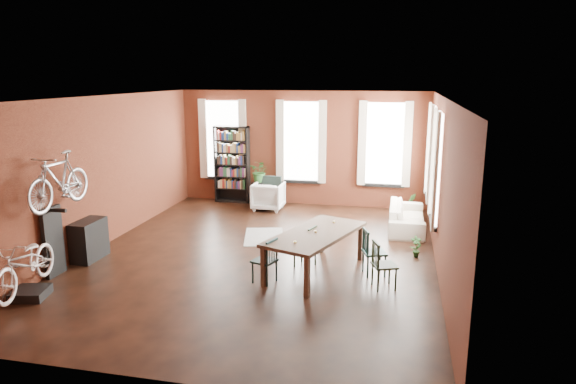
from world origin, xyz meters
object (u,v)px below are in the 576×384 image
(dining_chair_d, at_px, (374,252))
(bookshelf, at_px, (232,164))
(white_armchair, at_px, (268,195))
(console_table, at_px, (89,240))
(dining_chair_b, at_px, (305,246))
(bicycle_floor, at_px, (23,239))
(dining_chair_a, at_px, (264,261))
(cream_sofa, at_px, (407,212))
(plant_stand, at_px, (260,194))
(dining_chair_c, at_px, (384,265))
(dining_table, at_px, (315,252))
(bike_trainer, at_px, (30,293))

(dining_chair_d, bearing_deg, bookshelf, 23.02)
(white_armchair, xyz_separation_m, console_table, (-2.52, -4.55, -0.01))
(dining_chair_b, bearing_deg, bicycle_floor, -42.63)
(dining_chair_a, bearing_deg, white_armchair, -146.88)
(cream_sofa, xyz_separation_m, plant_stand, (-4.06, 1.43, -0.07))
(dining_chair_d, bearing_deg, cream_sofa, -30.20)
(dining_chair_c, height_order, dining_chair_d, dining_chair_d)
(console_table, bearing_deg, bookshelf, 76.17)
(dining_chair_b, relative_size, console_table, 1.00)
(dining_table, distance_m, bookshelf, 5.96)
(dining_chair_d, height_order, bicycle_floor, bicycle_floor)
(dining_chair_d, distance_m, bookshelf, 6.51)
(dining_chair_a, relative_size, white_armchair, 0.98)
(dining_chair_b, relative_size, dining_chair_c, 0.96)
(cream_sofa, xyz_separation_m, bicycle_floor, (-6.13, -5.39, 0.63))
(dining_chair_b, xyz_separation_m, bookshelf, (-3.01, 4.66, 0.70))
(dining_chair_b, height_order, white_armchair, white_armchair)
(dining_chair_a, relative_size, console_table, 1.02)
(bike_trainer, distance_m, bicycle_floor, 0.96)
(dining_chair_d, height_order, cream_sofa, dining_chair_d)
(cream_sofa, bearing_deg, dining_table, 152.43)
(dining_chair_a, xyz_separation_m, console_table, (-3.74, 0.39, -0.01))
(dining_chair_d, relative_size, bicycle_floor, 0.49)
(dining_table, bearing_deg, dining_chair_d, 26.80)
(dining_chair_b, xyz_separation_m, plant_stand, (-2.12, 4.39, -0.06))
(dining_chair_c, relative_size, plant_stand, 1.23)
(dining_table, relative_size, dining_chair_a, 2.82)
(dining_chair_b, distance_m, cream_sofa, 3.54)
(plant_stand, bearing_deg, bookshelf, 162.92)
(dining_chair_d, bearing_deg, plant_stand, 18.20)
(white_armchair, distance_m, console_table, 5.20)
(cream_sofa, distance_m, console_table, 7.15)
(dining_table, relative_size, bookshelf, 1.04)
(dining_chair_b, xyz_separation_m, dining_chair_c, (1.53, -0.73, 0.02))
(bookshelf, xyz_separation_m, white_armchair, (1.24, -0.65, -0.69))
(dining_chair_d, height_order, bookshelf, bookshelf)
(dining_table, relative_size, cream_sofa, 1.10)
(dining_chair_a, bearing_deg, plant_stand, -144.31)
(bookshelf, xyz_separation_m, console_table, (-1.28, -5.20, -0.70))
(bookshelf, height_order, console_table, bookshelf)
(cream_sofa, bearing_deg, dining_chair_a, 147.35)
(dining_chair_b, height_order, bicycle_floor, bicycle_floor)
(cream_sofa, height_order, console_table, cream_sofa)
(cream_sofa, relative_size, bike_trainer, 3.95)
(dining_chair_a, relative_size, dining_chair_b, 1.01)
(dining_table, xyz_separation_m, bike_trainer, (-4.44, -2.14, -0.31))
(bookshelf, distance_m, plant_stand, 1.20)
(cream_sofa, bearing_deg, dining_chair_b, 146.83)
(dining_chair_d, relative_size, cream_sofa, 0.42)
(dining_chair_b, distance_m, bookshelf, 5.60)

